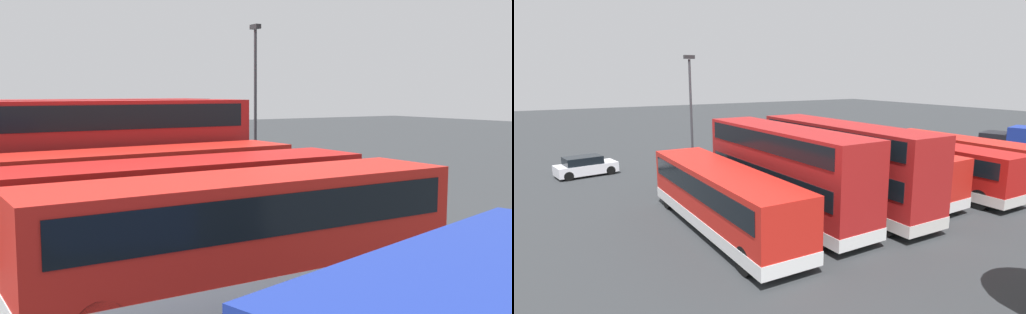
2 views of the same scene
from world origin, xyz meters
TOP-DOWN VIEW (x-y plane):
  - ground_plane at (0.00, 0.00)m, footprint 140.00×140.00m
  - bus_single_deck_near_end at (-8.92, 10.30)m, footprint 2.79×10.73m
  - bus_single_deck_second at (-5.35, 10.57)m, footprint 2.81×11.62m
  - bus_single_deck_third at (-1.63, 10.05)m, footprint 3.12×10.56m
  - bus_double_decker_fourth at (1.72, 10.67)m, footprint 2.75×11.88m
  - bus_double_decker_fifth at (5.30, 10.46)m, footprint 3.01×11.58m
  - bus_single_deck_sixth at (8.88, 10.83)m, footprint 2.79×11.88m
  - car_hatchback_silver at (13.03, -3.92)m, footprint 4.30×2.50m
  - lamp_post_tall at (6.66, 0.81)m, footprint 0.70×0.30m
  - waste_bin_yellow at (6.47, -3.14)m, footprint 0.60×0.60m

SIDE VIEW (x-z plane):
  - ground_plane at x=0.00m, z-range 0.00..0.00m
  - waste_bin_yellow at x=6.47m, z-range 0.00..0.95m
  - car_hatchback_silver at x=13.03m, z-range -0.02..1.41m
  - bus_single_deck_third at x=-1.63m, z-range 0.15..3.10m
  - bus_single_deck_near_end at x=-8.92m, z-range 0.15..3.10m
  - bus_single_deck_second at x=-5.35m, z-range 0.15..3.10m
  - bus_single_deck_sixth at x=8.88m, z-range 0.15..3.10m
  - bus_double_decker_fifth at x=5.30m, z-range 0.17..4.72m
  - bus_double_decker_fourth at x=1.72m, z-range 0.18..4.73m
  - lamp_post_tall at x=6.66m, z-range 0.69..9.07m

